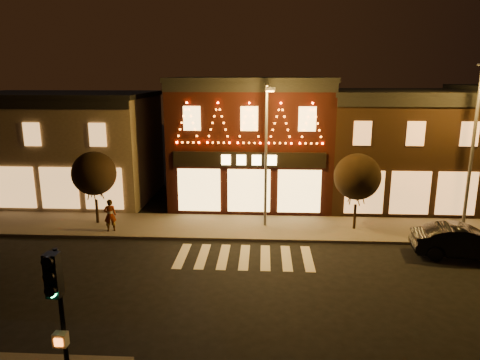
# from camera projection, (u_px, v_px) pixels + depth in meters

# --- Properties ---
(ground) EXTENTS (120.00, 120.00, 0.00)m
(ground) POSITION_uv_depth(u_px,v_px,m) (240.00, 299.00, 17.10)
(ground) COLOR black
(ground) RESTS_ON ground
(sidewalk_far) EXTENTS (44.00, 4.00, 0.15)m
(sidewalk_far) POSITION_uv_depth(u_px,v_px,m) (283.00, 228.00, 24.74)
(sidewalk_far) COLOR #47423D
(sidewalk_far) RESTS_ON ground
(building_left) EXTENTS (12.20, 8.28, 7.30)m
(building_left) POSITION_uv_depth(u_px,v_px,m) (64.00, 146.00, 30.50)
(building_left) COLOR brown
(building_left) RESTS_ON ground
(building_pulp) EXTENTS (10.20, 8.34, 8.30)m
(building_pulp) POSITION_uv_depth(u_px,v_px,m) (251.00, 140.00, 29.69)
(building_pulp) COLOR black
(building_pulp) RESTS_ON ground
(building_right_a) EXTENTS (9.20, 8.28, 7.50)m
(building_right_a) POSITION_uv_depth(u_px,v_px,m) (393.00, 147.00, 29.30)
(building_right_a) COLOR black
(building_right_a) RESTS_ON ground
(traffic_signal_near) EXTENTS (0.32, 0.47, 4.54)m
(traffic_signal_near) POSITION_uv_depth(u_px,v_px,m) (58.00, 306.00, 10.04)
(traffic_signal_near) COLOR black
(traffic_signal_near) RESTS_ON sidewalk_near
(streetlamp_mid) EXTENTS (0.51, 1.79, 7.78)m
(streetlamp_mid) POSITION_uv_depth(u_px,v_px,m) (267.00, 146.00, 23.70)
(streetlamp_mid) COLOR #59595E
(streetlamp_mid) RESTS_ON sidewalk_far
(streetlamp_right) EXTENTS (0.63, 2.05, 8.93)m
(streetlamp_right) POSITION_uv_depth(u_px,v_px,m) (476.00, 135.00, 22.99)
(streetlamp_right) COLOR #59595E
(streetlamp_right) RESTS_ON sidewalk_far
(tree_left) EXTENTS (2.48, 2.48, 4.14)m
(tree_left) POSITION_uv_depth(u_px,v_px,m) (94.00, 173.00, 24.77)
(tree_left) COLOR black
(tree_left) RESTS_ON sidewalk_far
(tree_right) EXTENTS (2.52, 2.52, 4.21)m
(tree_right) POSITION_uv_depth(u_px,v_px,m) (357.00, 177.00, 23.76)
(tree_right) COLOR black
(tree_right) RESTS_ON sidewalk_far
(dark_sedan) EXTENTS (4.83, 2.15, 1.54)m
(dark_sedan) POSITION_uv_depth(u_px,v_px,m) (464.00, 242.00, 20.81)
(dark_sedan) COLOR black
(dark_sedan) RESTS_ON ground
(pedestrian) EXTENTS (0.75, 0.61, 1.79)m
(pedestrian) POSITION_uv_depth(u_px,v_px,m) (110.00, 215.00, 23.88)
(pedestrian) COLOR gray
(pedestrian) RESTS_ON sidewalk_far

